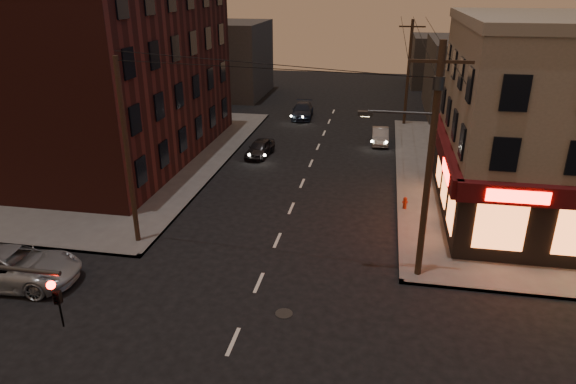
% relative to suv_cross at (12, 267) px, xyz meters
% --- Properties ---
extents(ground, '(120.00, 120.00, 0.00)m').
position_rel_suv_cross_xyz_m(ground, '(10.40, -2.07, -0.79)').
color(ground, black).
rests_on(ground, ground).
extents(sidewalk_nw, '(24.00, 28.00, 0.15)m').
position_rel_suv_cross_xyz_m(sidewalk_nw, '(-7.60, 16.93, -0.72)').
color(sidewalk_nw, '#514F4C').
rests_on(sidewalk_nw, ground).
extents(brick_apartment, '(12.00, 20.00, 13.00)m').
position_rel_suv_cross_xyz_m(brick_apartment, '(-4.10, 16.93, 5.86)').
color(brick_apartment, '#441A15').
rests_on(brick_apartment, sidewalk_nw).
extents(bg_building_ne_a, '(10.00, 12.00, 7.00)m').
position_rel_suv_cross_xyz_m(bg_building_ne_a, '(24.40, 35.93, 2.71)').
color(bg_building_ne_a, '#3F3D3A').
rests_on(bg_building_ne_a, ground).
extents(bg_building_nw, '(9.00, 10.00, 8.00)m').
position_rel_suv_cross_xyz_m(bg_building_nw, '(-2.60, 39.93, 3.21)').
color(bg_building_nw, '#3F3D3A').
rests_on(bg_building_nw, ground).
extents(bg_building_ne_b, '(8.00, 8.00, 6.00)m').
position_rel_suv_cross_xyz_m(bg_building_ne_b, '(22.40, 49.93, 2.21)').
color(bg_building_ne_b, '#3F3D3A').
rests_on(bg_building_ne_b, ground).
extents(utility_pole_main, '(4.20, 0.44, 10.00)m').
position_rel_suv_cross_xyz_m(utility_pole_main, '(17.08, 3.73, 4.97)').
color(utility_pole_main, '#382619').
rests_on(utility_pole_main, sidewalk_ne).
extents(utility_pole_far, '(0.26, 0.26, 9.00)m').
position_rel_suv_cross_xyz_m(utility_pole_far, '(17.20, 29.93, 3.86)').
color(utility_pole_far, '#382619').
rests_on(utility_pole_far, sidewalk_ne).
extents(utility_pole_west, '(0.24, 0.24, 9.00)m').
position_rel_suv_cross_xyz_m(utility_pole_west, '(3.60, 4.43, 3.86)').
color(utility_pole_west, '#382619').
rests_on(utility_pole_west, sidewalk_nw).
extents(suv_cross, '(5.92, 3.12, 1.59)m').
position_rel_suv_cross_xyz_m(suv_cross, '(0.00, 0.00, 0.00)').
color(suv_cross, '#999EA2').
rests_on(suv_cross, ground).
extents(sedan_near, '(1.86, 3.75, 1.23)m').
position_rel_suv_cross_xyz_m(sedan_near, '(6.41, 18.90, -0.18)').
color(sedan_near, black).
rests_on(sedan_near, ground).
extents(sedan_mid, '(1.40, 3.72, 1.21)m').
position_rel_suv_cross_xyz_m(sedan_mid, '(15.16, 23.84, -0.19)').
color(sedan_mid, gray).
rests_on(sedan_mid, ground).
extents(sedan_far, '(2.19, 4.73, 1.34)m').
position_rel_suv_cross_xyz_m(sedan_far, '(7.70, 30.97, -0.12)').
color(sedan_far, black).
rests_on(sedan_far, ground).
extents(fire_hydrant, '(0.32, 0.32, 0.70)m').
position_rel_suv_cross_xyz_m(fire_hydrant, '(16.80, 10.77, -0.26)').
color(fire_hydrant, maroon).
rests_on(fire_hydrant, sidewalk_ne).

